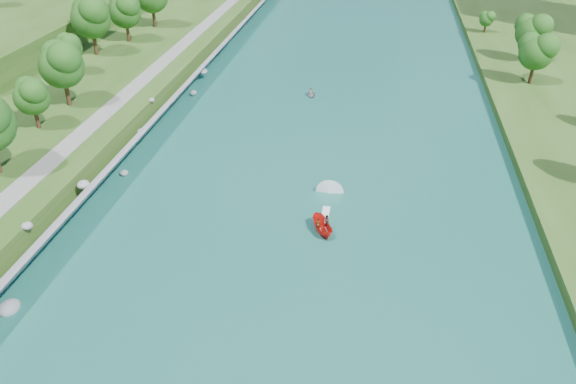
# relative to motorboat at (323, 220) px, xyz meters

# --- Properties ---
(ground) EXTENTS (260.00, 260.00, 0.00)m
(ground) POSITION_rel_motorboat_xyz_m (-3.09, -12.44, -0.82)
(ground) COLOR #2D5119
(ground) RESTS_ON ground
(river_water) EXTENTS (55.00, 240.00, 0.10)m
(river_water) POSITION_rel_motorboat_xyz_m (-3.09, 7.56, -0.77)
(river_water) COLOR #185E5A
(river_water) RESTS_ON ground
(ridge_west) EXTENTS (60.00, 120.00, 9.00)m
(ridge_west) POSITION_rel_motorboat_xyz_m (-85.59, 82.56, 3.68)
(ridge_west) COLOR #2D5119
(ridge_west) RESTS_ON ground
(riprap_bank) EXTENTS (4.14, 236.00, 4.35)m
(riprap_bank) POSITION_rel_motorboat_xyz_m (-28.94, 6.87, 0.98)
(riprap_bank) COLOR slate
(riprap_bank) RESTS_ON ground
(riverside_path) EXTENTS (3.00, 200.00, 0.10)m
(riverside_path) POSITION_rel_motorboat_xyz_m (-35.59, 7.56, 2.73)
(riverside_path) COLOR gray
(riverside_path) RESTS_ON berm_west
(motorboat) EXTENTS (3.60, 19.08, 1.99)m
(motorboat) POSITION_rel_motorboat_xyz_m (0.00, 0.00, 0.00)
(motorboat) COLOR red
(motorboat) RESTS_ON river_water
(raft) EXTENTS (2.75, 3.39, 1.52)m
(raft) POSITION_rel_motorboat_xyz_m (-6.82, 40.46, -0.37)
(raft) COLOR gray
(raft) RESTS_ON river_water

